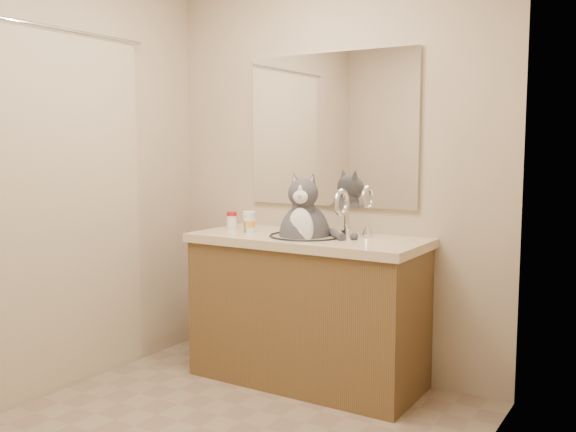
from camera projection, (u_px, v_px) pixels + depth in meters
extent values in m
cube|color=tan|center=(332.00, 172.00, 3.83)|extent=(2.20, 0.01, 2.40)
cube|color=tan|center=(33.00, 176.00, 3.35)|extent=(0.01, 2.50, 2.40)
cube|color=tan|center=(447.00, 192.00, 2.20)|extent=(0.01, 2.50, 2.40)
cube|color=brown|center=(307.00, 313.00, 3.68)|extent=(1.30, 0.55, 0.80)
cube|color=beige|center=(308.00, 240.00, 3.63)|extent=(1.34, 0.59, 0.05)
torus|color=black|center=(306.00, 236.00, 3.61)|extent=(0.42, 0.42, 0.02)
ellipsoid|color=white|center=(306.00, 249.00, 3.62)|extent=(0.40, 0.40, 0.15)
cylinder|color=silver|center=(347.00, 218.00, 3.65)|extent=(0.03, 0.03, 0.18)
torus|color=silver|center=(342.00, 203.00, 3.59)|extent=(0.03, 0.16, 0.16)
cone|color=silver|center=(367.00, 228.00, 3.59)|extent=(0.06, 0.06, 0.08)
cube|color=white|center=(331.00, 130.00, 3.79)|extent=(1.10, 0.02, 0.90)
cube|color=#C0B691|center=(57.00, 213.00, 3.43)|extent=(0.01, 1.20, 1.90)
cylinder|color=silver|center=(50.00, 27.00, 3.32)|extent=(0.02, 1.30, 0.02)
ellipsoid|color=#414146|center=(305.00, 238.00, 3.64)|extent=(0.37, 0.39, 0.39)
ellipsoid|color=silver|center=(301.00, 230.00, 3.54)|extent=(0.17, 0.13, 0.24)
ellipsoid|color=#414146|center=(303.00, 193.00, 3.57)|extent=(0.21, 0.20, 0.17)
ellipsoid|color=silver|center=(300.00, 197.00, 3.51)|extent=(0.10, 0.07, 0.07)
sphere|color=#D88C8C|center=(299.00, 196.00, 3.48)|extent=(0.02, 0.02, 0.02)
cone|color=#414146|center=(295.00, 179.00, 3.59)|extent=(0.09, 0.08, 0.08)
cone|color=#414146|center=(312.00, 179.00, 3.56)|extent=(0.09, 0.08, 0.08)
cylinder|color=#414146|center=(336.00, 234.00, 3.56)|extent=(0.21, 0.22, 0.04)
cylinder|color=white|center=(232.00, 222.00, 3.93)|extent=(0.08, 0.08, 0.08)
cylinder|color=#A9121D|center=(232.00, 214.00, 3.92)|extent=(0.08, 0.08, 0.02)
cylinder|color=white|center=(249.00, 224.00, 3.78)|extent=(0.07, 0.07, 0.10)
cylinder|color=gold|center=(249.00, 224.00, 3.78)|extent=(0.07, 0.07, 0.04)
cylinder|color=white|center=(249.00, 213.00, 3.77)|extent=(0.08, 0.08, 0.02)
cylinder|color=slate|center=(247.00, 227.00, 3.77)|extent=(0.05, 0.05, 0.07)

